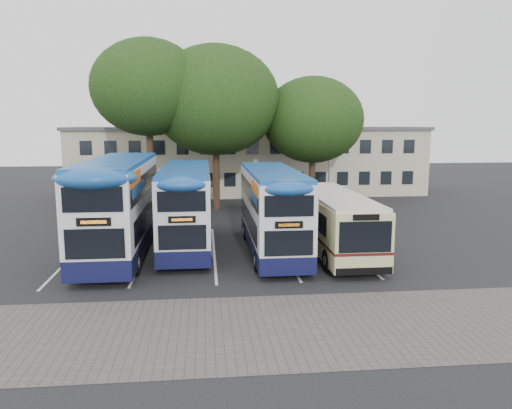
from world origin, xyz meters
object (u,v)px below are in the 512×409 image
(tree_mid, at_px, (215,100))
(tree_right, at_px, (313,120))
(bus_dd_right, at_px, (272,207))
(bus_single, at_px, (333,218))
(tree_left, at_px, (148,88))
(bus_dd_left, at_px, (119,202))
(lamp_post, at_px, (330,141))
(bus_dd_mid, at_px, (186,203))

(tree_mid, relative_size, tree_right, 1.22)
(bus_dd_right, xyz_separation_m, bus_single, (3.15, -0.16, -0.62))
(tree_left, distance_m, tree_mid, 4.96)
(bus_dd_right, bearing_deg, tree_mid, 100.66)
(tree_left, xyz_separation_m, bus_dd_right, (7.29, -12.25, -6.70))
(tree_mid, relative_size, bus_dd_left, 1.07)
(tree_right, relative_size, bus_dd_left, 0.88)
(lamp_post, height_order, bus_dd_right, lamp_post)
(lamp_post, height_order, bus_dd_mid, lamp_post)
(tree_right, height_order, bus_dd_mid, tree_right)
(tree_left, xyz_separation_m, tree_mid, (4.79, 1.00, -0.82))
(bus_dd_mid, xyz_separation_m, bus_dd_right, (4.36, -1.49, -0.03))
(tree_left, bearing_deg, bus_dd_left, -91.73)
(tree_right, xyz_separation_m, bus_dd_left, (-12.66, -13.30, -4.15))
(tree_left, xyz_separation_m, bus_dd_left, (-0.36, -11.82, -6.40))
(lamp_post, xyz_separation_m, tree_right, (-1.77, -1.60, 1.70))
(lamp_post, distance_m, tree_left, 14.94)
(tree_mid, height_order, bus_single, tree_mid)
(bus_dd_mid, bearing_deg, lamp_post, 51.12)
(bus_dd_left, bearing_deg, tree_mid, 68.10)
(tree_right, distance_m, bus_dd_right, 15.28)
(bus_dd_right, relative_size, bus_single, 1.00)
(bus_dd_left, bearing_deg, bus_single, -3.12)
(tree_left, relative_size, bus_dd_right, 1.23)
(bus_dd_right, bearing_deg, lamp_post, 66.10)
(bus_dd_mid, relative_size, bus_dd_right, 1.01)
(lamp_post, bearing_deg, bus_dd_left, -134.10)
(tree_left, bearing_deg, tree_right, 6.85)
(tree_left, distance_m, bus_dd_mid, 12.99)
(lamp_post, xyz_separation_m, bus_single, (-3.64, -15.48, -3.38))
(tree_right, height_order, bus_dd_right, tree_right)
(tree_mid, xyz_separation_m, bus_dd_right, (2.49, -13.24, -5.88))
(bus_dd_left, relative_size, bus_dd_mid, 1.12)
(lamp_post, distance_m, bus_dd_mid, 17.98)
(lamp_post, bearing_deg, bus_dd_mid, -128.88)
(lamp_post, xyz_separation_m, bus_dd_right, (-6.79, -15.32, -2.76))
(bus_dd_right, distance_m, bus_single, 3.21)
(tree_mid, height_order, bus_dd_left, tree_mid)
(tree_mid, bearing_deg, bus_dd_right, -79.34)
(bus_dd_right, height_order, bus_single, bus_dd_right)
(tree_left, height_order, tree_right, tree_left)
(bus_single, bearing_deg, tree_right, 82.34)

